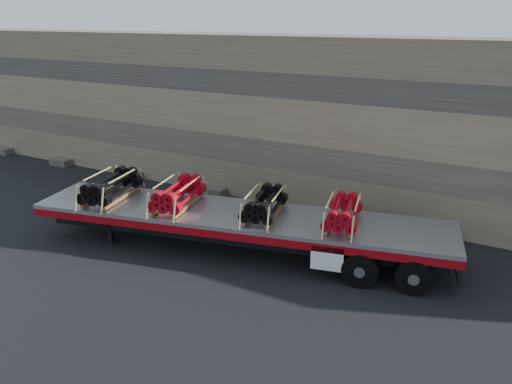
# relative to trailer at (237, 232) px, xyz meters

# --- Properties ---
(ground) EXTENTS (120.00, 120.00, 0.00)m
(ground) POSITION_rel_trailer_xyz_m (-0.97, -0.30, -0.72)
(ground) COLOR black
(ground) RESTS_ON ground
(rock_wall) EXTENTS (44.00, 3.00, 7.00)m
(rock_wall) POSITION_rel_trailer_xyz_m (-0.97, 6.20, 2.78)
(rock_wall) COLOR #7A6B54
(rock_wall) RESTS_ON ground
(trailer) EXTENTS (14.57, 5.81, 1.43)m
(trailer) POSITION_rel_trailer_xyz_m (0.00, 0.00, 0.00)
(trailer) COLOR #A4A6AB
(trailer) RESTS_ON ground
(bundle_front) EXTENTS (1.75, 2.69, 0.88)m
(bundle_front) POSITION_rel_trailer_xyz_m (-4.71, -1.05, 1.16)
(bundle_front) COLOR black
(bundle_front) RESTS_ON trailer
(bundle_midfront) EXTENTS (1.68, 2.58, 0.84)m
(bundle_midfront) POSITION_rel_trailer_xyz_m (-2.13, -0.47, 1.14)
(bundle_midfront) COLOR #A50816
(bundle_midfront) RESTS_ON trailer
(bundle_midrear) EXTENTS (1.56, 2.40, 0.78)m
(bundle_midrear) POSITION_rel_trailer_xyz_m (0.94, 0.21, 1.11)
(bundle_midrear) COLOR black
(bundle_midrear) RESTS_ON trailer
(bundle_rear) EXTENTS (1.51, 2.32, 0.76)m
(bundle_rear) POSITION_rel_trailer_xyz_m (3.46, 0.77, 1.09)
(bundle_rear) COLOR #A50816
(bundle_rear) RESTS_ON trailer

